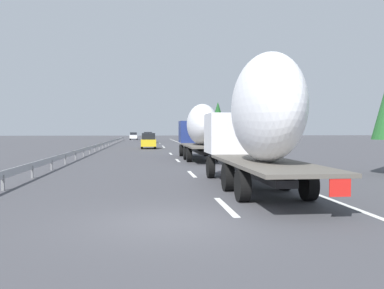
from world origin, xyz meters
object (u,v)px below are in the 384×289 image
at_px(car_black_suv, 148,137).
at_px(truck_lead, 200,129).
at_px(road_sign, 200,130).
at_px(car_white_van, 134,136).
at_px(car_yellow_coupe, 148,141).
at_px(car_silver_hatch, 150,138).
at_px(truck_trailing, 257,120).

bearing_deg(car_black_suv, truck_lead, -175.86).
bearing_deg(truck_lead, road_sign, -7.26).
relative_size(car_white_van, car_yellow_coupe, 1.01).
distance_m(truck_lead, car_yellow_coupe, 20.23).
xyz_separation_m(car_silver_hatch, road_sign, (-19.27, -6.66, 1.47)).
xyz_separation_m(car_yellow_coupe, road_sign, (4.55, -7.00, 1.42)).
xyz_separation_m(car_silver_hatch, car_black_suv, (9.20, 0.26, 0.05)).
relative_size(truck_lead, road_sign, 3.51).
relative_size(car_silver_hatch, car_yellow_coupe, 1.11).
height_order(car_white_van, car_silver_hatch, car_silver_hatch).
distance_m(car_black_suv, car_yellow_coupe, 33.02).
height_order(truck_lead, truck_trailing, truck_trailing).
relative_size(car_white_van, car_black_suv, 0.95).
distance_m(car_white_van, car_yellow_coupe, 49.63).
distance_m(car_yellow_coupe, road_sign, 8.47).
xyz_separation_m(car_white_van, car_black_suv, (-16.50, -3.39, 0.06)).
distance_m(truck_lead, car_silver_hatch, 43.79).
relative_size(truck_lead, car_silver_hatch, 2.62).
height_order(truck_lead, car_yellow_coupe, truck_lead).
distance_m(truck_trailing, car_yellow_coupe, 37.00).
xyz_separation_m(car_white_van, road_sign, (-44.97, -10.31, 1.48)).
distance_m(car_silver_hatch, car_yellow_coupe, 23.82).
bearing_deg(road_sign, truck_trailing, 175.71).
bearing_deg(car_silver_hatch, road_sign, -160.94).
relative_size(car_black_suv, car_yellow_coupe, 1.06).
distance_m(truck_trailing, road_sign, 41.42).
bearing_deg(road_sign, car_yellow_coupe, 123.01).
bearing_deg(truck_trailing, car_silver_hatch, 3.36).
distance_m(truck_lead, road_sign, 24.54).
height_order(car_silver_hatch, road_sign, road_sign).
height_order(car_white_van, car_black_suv, car_black_suv).
height_order(truck_lead, car_black_suv, truck_lead).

